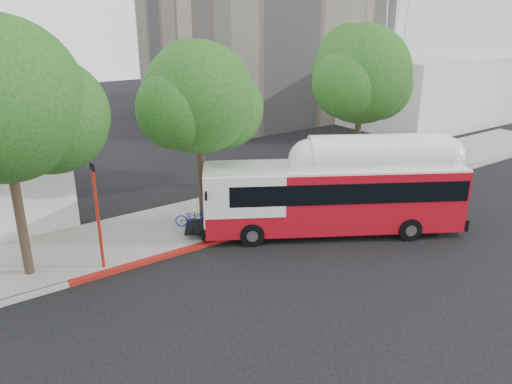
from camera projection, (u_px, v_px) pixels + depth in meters
ground at (299, 268)px, 20.04m from camera, size 120.00×120.00×0.00m
sidewalk at (216, 215)px, 25.01m from camera, size 60.00×5.00×0.15m
curb_strip at (245, 233)px, 23.01m from camera, size 60.00×0.30×0.15m
red_curb_segment at (187, 249)px, 21.39m from camera, size 10.00×0.32×0.16m
street_tree_left at (15, 105)px, 17.46m from camera, size 6.67×5.80×9.74m
street_tree_mid at (206, 101)px, 22.37m from camera, size 5.75×5.00×8.62m
street_tree_right at (366, 78)px, 27.51m from camera, size 6.21×5.40×9.18m
horizon_block at (435, 86)px, 47.53m from camera, size 20.00×12.00×6.00m
transit_bus at (335, 197)px, 22.72m from camera, size 11.89×8.19×3.70m
signal_pole at (98, 218)px, 19.07m from camera, size 0.13×0.42×4.41m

